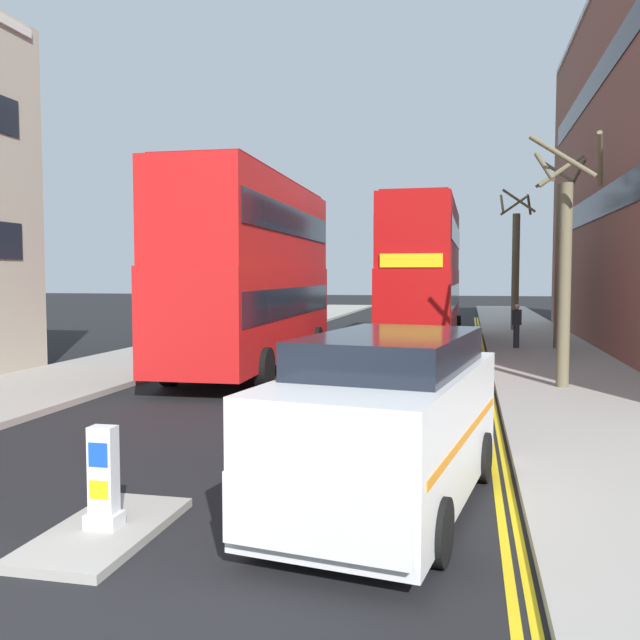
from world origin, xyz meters
name	(u,v)px	position (x,y,z in m)	size (l,w,h in m)	color
sidewalk_right	(564,372)	(6.50, 16.00, 0.07)	(4.00, 80.00, 0.14)	#9E9991
sidewalk_left	(143,360)	(-6.50, 16.00, 0.07)	(4.00, 80.00, 0.14)	#9E9991
kerb_line_outer	(490,383)	(4.40, 14.00, 0.00)	(0.10, 56.00, 0.01)	yellow
kerb_line_inner	(483,383)	(4.24, 14.00, 0.00)	(0.10, 56.00, 0.01)	yellow
traffic_island	(105,532)	(0.00, 2.32, 0.05)	(1.10, 2.20, 0.10)	#9E9991
keep_left_bollard	(104,481)	(0.00, 2.32, 0.61)	(0.36, 0.28, 1.11)	silver
double_decker_bus_away	(254,268)	(-2.45, 15.20, 3.03)	(3.00, 10.86, 5.64)	red
double_decker_bus_oncoming	(424,270)	(2.07, 23.03, 3.03)	(2.88, 10.83, 5.64)	#B20F0F
taxi_minivan	(386,422)	(2.89, 3.82, 1.07)	(2.63, 5.05, 2.12)	white
pedestrian_far	(517,325)	(5.58, 21.83, 0.99)	(0.34, 0.22, 1.62)	#2D2D38
street_tree_near	(565,265)	(6.07, 12.90, 3.06)	(1.84, 1.63, 5.94)	#6B6047
street_tree_mid	(560,259)	(7.08, 22.03, 3.41)	(1.67, 1.83, 7.00)	#6B6047
street_tree_far	(515,265)	(6.04, 30.39, 3.34)	(1.63, 1.68, 6.79)	#6B6047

